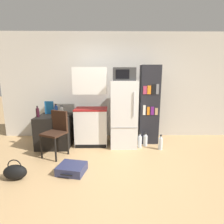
# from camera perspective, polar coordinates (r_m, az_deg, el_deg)

# --- Properties ---
(ground_plane) EXTENTS (24.00, 24.00, 0.00)m
(ground_plane) POSITION_cam_1_polar(r_m,az_deg,el_deg) (3.10, 2.41, -19.45)
(ground_plane) COLOR tan
(wall_back) EXTENTS (6.40, 0.10, 2.70)m
(wall_back) POSITION_cam_1_polar(r_m,az_deg,el_deg) (4.68, 3.69, 8.41)
(wall_back) COLOR beige
(wall_back) RESTS_ON ground_plane
(side_table) EXTENTS (0.74, 0.71, 0.72)m
(side_table) POSITION_cam_1_polar(r_m,az_deg,el_deg) (4.28, -18.09, -5.85)
(side_table) COLOR black
(side_table) RESTS_ON ground_plane
(kitchen_hutch) EXTENTS (0.75, 0.53, 1.79)m
(kitchen_hutch) POSITION_cam_1_polar(r_m,az_deg,el_deg) (4.09, -6.82, 0.50)
(kitchen_hutch) COLOR white
(kitchen_hutch) RESTS_ON ground_plane
(refrigerator) EXTENTS (0.59, 0.66, 1.51)m
(refrigerator) POSITION_cam_1_polar(r_m,az_deg,el_deg) (4.04, 3.73, -0.58)
(refrigerator) COLOR white
(refrigerator) RESTS_ON ground_plane
(microwave) EXTENTS (0.49, 0.44, 0.28)m
(microwave) POSITION_cam_1_polar(r_m,az_deg,el_deg) (3.95, 3.89, 12.19)
(microwave) COLOR #333333
(microwave) RESTS_ON refrigerator
(bookshelf) EXTENTS (0.45, 0.32, 1.85)m
(bookshelf) POSITION_cam_1_polar(r_m,az_deg,el_deg) (4.26, 12.00, 2.22)
(bookshelf) COLOR black
(bookshelf) RESTS_ON ground_plane
(bottle_wine_dark) EXTENTS (0.07, 0.07, 0.24)m
(bottle_wine_dark) POSITION_cam_1_polar(r_m,az_deg,el_deg) (4.18, -23.12, -0.09)
(bottle_wine_dark) COLOR black
(bottle_wine_dark) RESTS_ON side_table
(bottle_blue_soda) EXTENTS (0.08, 0.08, 0.25)m
(bottle_blue_soda) POSITION_cam_1_polar(r_m,az_deg,el_deg) (4.31, -17.81, 0.62)
(bottle_blue_soda) COLOR #1E47A3
(bottle_blue_soda) RESTS_ON side_table
(bottle_milk_white) EXTENTS (0.08, 0.08, 0.22)m
(bottle_milk_white) POSITION_cam_1_polar(r_m,az_deg,el_deg) (4.22, -16.12, 0.34)
(bottle_milk_white) COLOR white
(bottle_milk_white) RESTS_ON side_table
(cereal_box) EXTENTS (0.19, 0.07, 0.30)m
(cereal_box) POSITION_cam_1_polar(r_m,az_deg,el_deg) (4.43, -19.81, 1.39)
(cereal_box) COLOR #1E66A8
(cereal_box) RESTS_ON side_table
(chair) EXTENTS (0.53, 0.53, 0.92)m
(chair) POSITION_cam_1_polar(r_m,az_deg,el_deg) (3.72, -17.60, -5.29)
(chair) COLOR black
(chair) RESTS_ON ground_plane
(suitcase_large_flat) EXTENTS (0.51, 0.46, 0.14)m
(suitcase_large_flat) POSITION_cam_1_polar(r_m,az_deg,el_deg) (3.17, -12.98, -17.57)
(suitcase_large_flat) COLOR navy
(suitcase_large_flat) RESTS_ON ground_plane
(handbag) EXTENTS (0.36, 0.20, 0.33)m
(handbag) POSITION_cam_1_polar(r_m,az_deg,el_deg) (3.27, -29.07, -16.75)
(handbag) COLOR black
(handbag) RESTS_ON ground_plane
(water_bottle_front) EXTENTS (0.09, 0.09, 0.34)m
(water_bottle_front) POSITION_cam_1_polar(r_m,az_deg,el_deg) (4.07, 15.56, -9.83)
(water_bottle_front) COLOR silver
(water_bottle_front) RESTS_ON ground_plane
(water_bottle_middle) EXTENTS (0.08, 0.08, 0.35)m
(water_bottle_middle) POSITION_cam_1_polar(r_m,az_deg,el_deg) (4.08, 9.11, -9.48)
(water_bottle_middle) COLOR silver
(water_bottle_middle) RESTS_ON ground_plane
(water_bottle_back) EXTENTS (0.10, 0.10, 0.32)m
(water_bottle_back) POSITION_cam_1_polar(r_m,az_deg,el_deg) (4.21, 10.84, -9.06)
(water_bottle_back) COLOR silver
(water_bottle_back) RESTS_ON ground_plane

